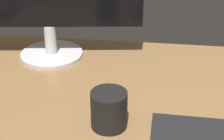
# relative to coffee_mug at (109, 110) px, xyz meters

# --- Properties ---
(desk) EXTENTS (1.40, 0.84, 0.02)m
(desk) POSITION_rel_coffee_mug_xyz_m (-0.07, 0.09, -0.06)
(desk) COLOR olive
(desk) RESTS_ON ground
(coffee_mug) EXTENTS (0.09, 0.09, 0.09)m
(coffee_mug) POSITION_rel_coffee_mug_xyz_m (0.00, 0.00, 0.00)
(coffee_mug) COLOR black
(coffee_mug) RESTS_ON desk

